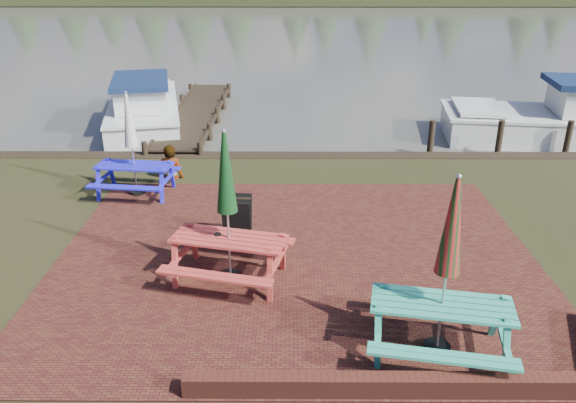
% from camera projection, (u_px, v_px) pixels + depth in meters
% --- Properties ---
extents(ground, '(120.00, 120.00, 0.00)m').
position_uv_depth(ground, '(297.00, 287.00, 9.69)').
color(ground, black).
rests_on(ground, ground).
extents(paving, '(9.00, 7.50, 0.02)m').
position_uv_depth(paving, '(296.00, 258.00, 10.61)').
color(paving, '#3C1513').
rests_on(paving, ground).
extents(brick_wall, '(6.21, 1.79, 0.30)m').
position_uv_depth(brick_wall, '(461.00, 376.00, 7.41)').
color(brick_wall, '#4C1E16').
rests_on(brick_wall, ground).
extents(water, '(120.00, 60.00, 0.02)m').
position_uv_depth(water, '(292.00, 30.00, 43.60)').
color(water, '#413F37').
rests_on(water, ground).
extents(picnic_table_teal, '(2.23, 2.06, 2.71)m').
position_uv_depth(picnic_table_teal, '(443.00, 296.00, 7.73)').
color(picnic_table_teal, teal).
rests_on(picnic_table_teal, ground).
extents(picnic_table_red, '(2.31, 2.15, 2.71)m').
position_uv_depth(picnic_table_red, '(228.00, 231.00, 9.55)').
color(picnic_table_red, '#B6362E').
rests_on(picnic_table_red, ground).
extents(picnic_table_blue, '(1.94, 1.77, 2.46)m').
position_uv_depth(picnic_table_blue, '(133.00, 160.00, 13.14)').
color(picnic_table_blue, '#1F1CD5').
rests_on(picnic_table_blue, ground).
extents(chalkboard, '(0.58, 0.57, 0.91)m').
position_uv_depth(chalkboard, '(237.00, 218.00, 11.13)').
color(chalkboard, black).
rests_on(chalkboard, ground).
extents(jetty, '(1.76, 9.08, 1.00)m').
position_uv_depth(jetty, '(196.00, 113.00, 20.00)').
color(jetty, black).
rests_on(jetty, ground).
extents(boat_jetty, '(3.66, 7.01, 1.93)m').
position_uv_depth(boat_jetty, '(144.00, 109.00, 19.50)').
color(boat_jetty, beige).
rests_on(boat_jetty, ground).
extents(person, '(0.67, 0.45, 1.77)m').
position_uv_depth(person, '(169.00, 146.00, 14.09)').
color(person, gray).
rests_on(person, ground).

